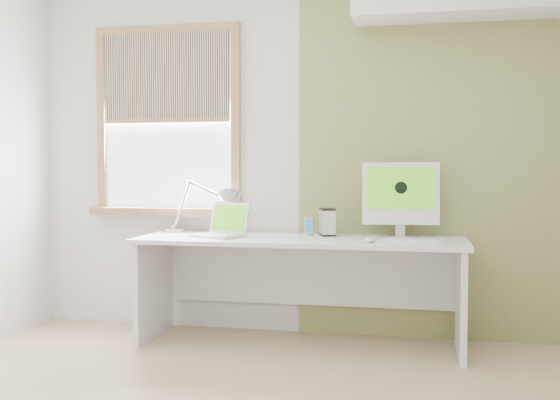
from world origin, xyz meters
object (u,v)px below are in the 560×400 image
(desk, at_px, (302,265))
(imac, at_px, (401,195))
(desk_lamp, at_px, (219,206))
(laptop, at_px, (223,228))
(external_drive, at_px, (327,222))

(desk, distance_m, imac, 0.82)
(desk_lamp, bearing_deg, imac, 1.99)
(desk, bearing_deg, imac, 10.54)
(desk, distance_m, laptop, 0.60)
(desk_lamp, xyz_separation_m, external_drive, (0.77, 0.04, -0.11))
(desk, xyz_separation_m, laptop, (-0.53, -0.08, 0.25))
(imac, bearing_deg, desk_lamp, -178.01)
(desk, distance_m, desk_lamp, 0.73)
(desk, relative_size, external_drive, 11.55)
(external_drive, bearing_deg, laptop, -164.26)
(desk, xyz_separation_m, desk_lamp, (-0.61, 0.08, 0.40))
(desk, relative_size, desk_lamp, 3.33)
(desk_lamp, distance_m, imac, 1.27)
(external_drive, bearing_deg, imac, 0.76)
(laptop, height_order, external_drive, laptop)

